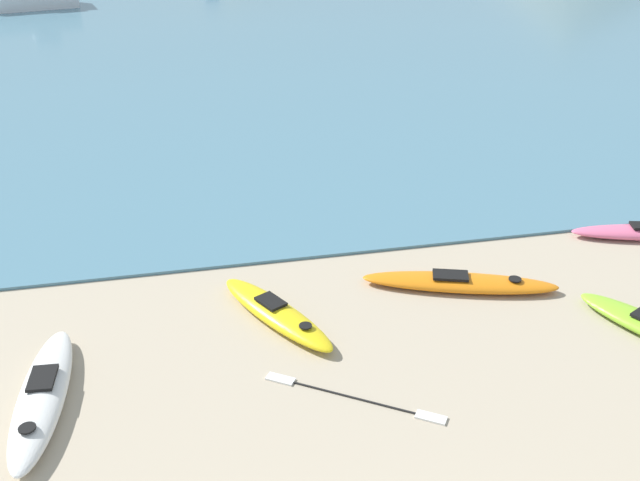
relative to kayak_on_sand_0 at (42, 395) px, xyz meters
The scene contains 4 objects.
kayak_on_sand_0 is the anchor object (origin of this frame).
kayak_on_sand_2 7.32m from the kayak_on_sand_0, 14.27° to the left, with size 3.59×1.72×0.29m.
kayak_on_sand_5 3.93m from the kayak_on_sand_0, 22.06° to the left, with size 1.89×2.84×0.33m.
loose_paddle 4.49m from the kayak_on_sand_0, 10.32° to the right, with size 2.41×1.70×0.03m.
Camera 1 is at (-1.68, -2.52, 7.12)m, focal length 42.00 mm.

